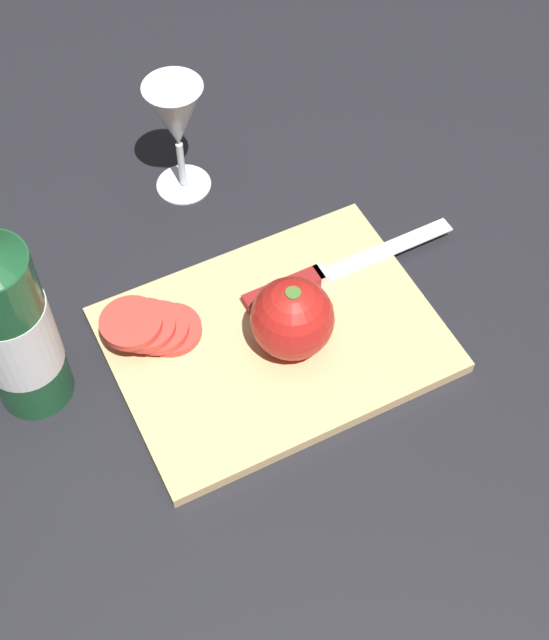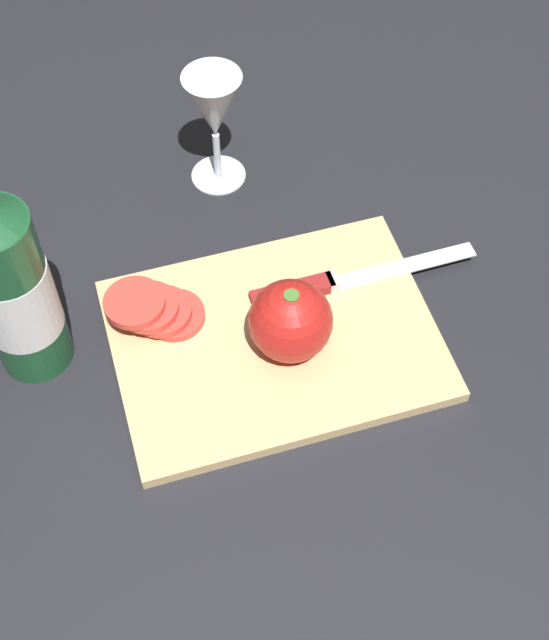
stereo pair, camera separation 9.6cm
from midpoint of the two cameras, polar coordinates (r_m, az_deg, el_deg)
The scene contains 7 objects.
ground_plane at distance 0.98m, azimuth 3.71°, elevation -3.25°, with size 3.00×3.00×0.00m, color black.
cutting_board at distance 0.99m, azimuth 2.77°, elevation -1.46°, with size 0.35×0.26×0.02m.
wine_bottle at distance 0.91m, azimuth -13.64°, elevation 1.91°, with size 0.08×0.08×0.35m.
wine_glass at distance 1.08m, azimuth -1.44°, elevation 13.05°, with size 0.07×0.07×0.16m.
whole_tomato at distance 0.94m, azimuth 3.96°, elevation -0.26°, with size 0.09×0.09×0.09m.
knife at distance 1.02m, azimuth 5.40°, elevation 1.98°, with size 0.27×0.03×0.01m.
tomato_slice_stack_near at distance 0.98m, azimuth -4.93°, elevation 0.51°, with size 0.11×0.08×0.04m.
Camera 2 is at (-0.16, -0.49, 0.83)m, focal length 50.00 mm.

